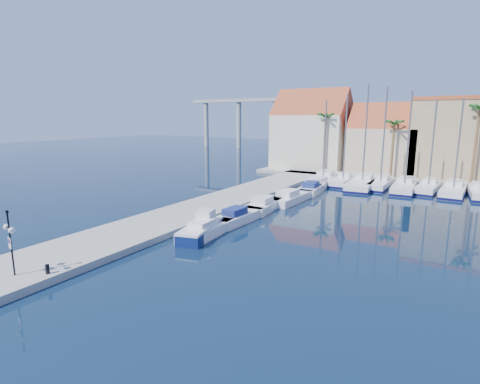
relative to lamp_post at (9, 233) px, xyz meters
The scene contains 27 objects.
ground 9.78m from the lamp_post, 30.94° to the left, with size 260.00×260.00×0.00m, color black.
quay_west 18.52m from the lamp_post, 93.16° to the left, with size 6.00×77.00×0.50m, color gray.
shore_north 55.84m from the lamp_post, 71.18° to the left, with size 54.00×16.00×0.50m, color gray.
lamp_post is the anchor object (origin of this frame).
bollard 2.82m from the lamp_post, 38.14° to the left, with size 0.22×0.22×0.56m, color black.
fishing_boat 13.08m from the lamp_post, 72.64° to the left, with size 3.13×5.75×1.91m.
motorboat_west_0 13.40m from the lamp_post, 72.02° to the left, with size 2.38×6.10×1.40m.
motorboat_west_1 17.94m from the lamp_post, 76.46° to the left, with size 2.27×6.19×1.40m.
motorboat_west_2 23.10m from the lamp_post, 79.92° to the left, with size 2.82×6.92×1.40m.
motorboat_west_3 27.78m from the lamp_post, 79.91° to the left, with size 2.69×7.43×1.40m.
motorboat_west_4 34.05m from the lamp_post, 81.57° to the left, with size 2.97×7.38×1.40m.
motorboat_west_5 38.06m from the lamp_post, 83.06° to the left, with size 2.51×7.47×1.40m.
sailboat_0 41.36m from the lamp_post, 84.37° to the left, with size 3.71×10.91×11.47m.
sailboat_1 41.77m from the lamp_post, 80.54° to the left, with size 2.26×8.12×12.13m.
sailboat_2 41.84m from the lamp_post, 76.71° to the left, with size 3.76×11.48×13.38m.
sailboat_3 42.84m from the lamp_post, 73.95° to the left, with size 2.33×8.26×12.92m.
sailboat_4 43.49m from the lamp_post, 70.14° to the left, with size 2.94×9.69×12.33m.
sailboat_5 45.24m from the lamp_post, 67.23° to the left, with size 2.81×8.34×11.26m.
sailboat_6 46.12m from the lamp_post, 63.96° to the left, with size 2.99×9.56×11.39m.
sailboat_7 47.14m from the lamp_post, 60.95° to the left, with size 2.76×8.37×12.17m.
building_0 51.95m from the lamp_post, 92.22° to the left, with size 12.30×9.00×13.50m.
building_1 52.79m from the lamp_post, 79.08° to the left, with size 10.30×8.00×11.00m.
building_2 56.90m from the lamp_post, 68.32° to the left, with size 14.20×10.20×11.50m.
palm_0 47.23m from the lamp_post, 87.57° to the left, with size 2.60×2.60×10.15m.
palm_1 48.58m from the lamp_post, 75.63° to the left, with size 2.60×2.60×9.15m.
palm_2 52.18m from the lamp_post, 64.83° to the left, with size 2.60×2.60×11.15m.
viaduct 92.47m from the lamp_post, 109.70° to the left, with size 48.00×2.20×14.45m.
Camera 1 is at (13.00, -15.07, 9.22)m, focal length 28.00 mm.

